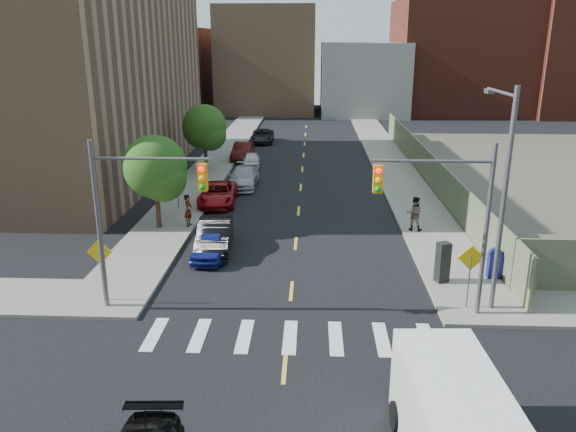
# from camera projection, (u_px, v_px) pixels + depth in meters

# --- Properties ---
(ground) EXTENTS (160.00, 160.00, 0.00)m
(ground) POSITION_uv_depth(u_px,v_px,m) (281.00, 404.00, 17.06)
(ground) COLOR black
(ground) RESTS_ON ground
(sidewalk_nw) EXTENTS (3.50, 73.00, 0.15)m
(sidewalk_nw) POSITION_uv_depth(u_px,v_px,m) (228.00, 147.00, 56.87)
(sidewalk_nw) COLOR gray
(sidewalk_nw) RESTS_ON ground
(sidewalk_ne) EXTENTS (3.50, 73.00, 0.15)m
(sidewalk_ne) POSITION_uv_depth(u_px,v_px,m) (381.00, 148.00, 56.22)
(sidewalk_ne) COLOR gray
(sidewalk_ne) RESTS_ON ground
(fence_north) EXTENTS (0.12, 44.00, 2.50)m
(fence_north) POSITION_uv_depth(u_px,v_px,m) (427.00, 166.00, 42.93)
(fence_north) COLOR #696F4E
(fence_north) RESTS_ON ground
(building_nw) EXTENTS (22.00, 30.00, 16.00)m
(building_nw) POSITION_uv_depth(u_px,v_px,m) (23.00, 73.00, 44.12)
(building_nw) COLOR #8C6B4C
(building_nw) RESTS_ON ground
(bg_bldg_west) EXTENTS (14.00, 18.00, 12.00)m
(bg_bldg_west) POSITION_uv_depth(u_px,v_px,m) (159.00, 71.00, 82.81)
(bg_bldg_west) COLOR #592319
(bg_bldg_west) RESTS_ON ground
(bg_bldg_midwest) EXTENTS (14.00, 16.00, 15.00)m
(bg_bldg_midwest) POSITION_uv_depth(u_px,v_px,m) (268.00, 60.00, 83.59)
(bg_bldg_midwest) COLOR #8C6B4C
(bg_bldg_midwest) RESTS_ON ground
(bg_bldg_center) EXTENTS (12.00, 16.00, 10.00)m
(bg_bldg_center) POSITION_uv_depth(u_px,v_px,m) (362.00, 78.00, 81.85)
(bg_bldg_center) COLOR gray
(bg_bldg_center) RESTS_ON ground
(bg_bldg_east) EXTENTS (18.00, 18.00, 16.00)m
(bg_bldg_east) POSITION_uv_depth(u_px,v_px,m) (458.00, 57.00, 82.26)
(bg_bldg_east) COLOR #592319
(bg_bldg_east) RESTS_ON ground
(bg_bldg_fareast) EXTENTS (14.00, 16.00, 18.00)m
(bg_bldg_fareast) POSITION_uv_depth(u_px,v_px,m) (576.00, 50.00, 79.38)
(bg_bldg_fareast) COLOR #592319
(bg_bldg_fareast) RESTS_ON ground
(signal_nw) EXTENTS (4.59, 0.30, 7.00)m
(signal_nw) POSITION_uv_depth(u_px,v_px,m) (135.00, 204.00, 21.65)
(signal_nw) COLOR #59595E
(signal_nw) RESTS_ON ground
(signal_ne) EXTENTS (4.59, 0.30, 7.00)m
(signal_ne) POSITION_uv_depth(u_px,v_px,m) (448.00, 207.00, 21.15)
(signal_ne) COLOR #59595E
(signal_ne) RESTS_ON ground
(streetlight_ne) EXTENTS (0.25, 3.70, 9.00)m
(streetlight_ne) POSITION_uv_depth(u_px,v_px,m) (502.00, 184.00, 21.70)
(streetlight_ne) COLOR #59595E
(streetlight_ne) RESTS_ON ground
(warn_sign_nw) EXTENTS (1.06, 0.06, 2.83)m
(warn_sign_nw) POSITION_uv_depth(u_px,v_px,m) (100.00, 259.00, 22.97)
(warn_sign_nw) COLOR #59595E
(warn_sign_nw) RESTS_ON ground
(warn_sign_ne) EXTENTS (1.06, 0.06, 2.83)m
(warn_sign_ne) POSITION_uv_depth(u_px,v_px,m) (470.00, 265.00, 22.34)
(warn_sign_ne) COLOR #59595E
(warn_sign_ne) RESTS_ON ground
(warn_sign_midwest) EXTENTS (1.06, 0.06, 2.83)m
(warn_sign_midwest) POSITION_uv_depth(u_px,v_px,m) (177.00, 180.00, 35.83)
(warn_sign_midwest) COLOR #59595E
(warn_sign_midwest) RESTS_ON ground
(tree_west_near) EXTENTS (3.66, 3.64, 5.52)m
(tree_west_near) POSITION_uv_depth(u_px,v_px,m) (155.00, 171.00, 31.62)
(tree_west_near) COLOR #332114
(tree_west_near) RESTS_ON ground
(tree_west_far) EXTENTS (3.66, 3.64, 5.52)m
(tree_west_far) POSITION_uv_depth(u_px,v_px,m) (205.00, 129.00, 45.90)
(tree_west_far) COLOR #332114
(tree_west_far) RESTS_ON ground
(parked_car_blue) EXTENTS (1.75, 3.98, 1.33)m
(parked_car_blue) POSITION_uv_depth(u_px,v_px,m) (211.00, 245.00, 28.31)
(parked_car_blue) COLOR navy
(parked_car_blue) RESTS_ON ground
(parked_car_black) EXTENTS (2.06, 4.93, 1.59)m
(parked_car_black) POSITION_uv_depth(u_px,v_px,m) (215.00, 235.00, 29.25)
(parked_car_black) COLOR black
(parked_car_black) RESTS_ON ground
(parked_car_red) EXTENTS (2.61, 5.18, 1.41)m
(parked_car_red) POSITION_uv_depth(u_px,v_px,m) (218.00, 194.00, 37.43)
(parked_car_red) COLOR maroon
(parked_car_red) RESTS_ON ground
(parked_car_silver) EXTENTS (2.18, 5.11, 1.47)m
(parked_car_silver) POSITION_uv_depth(u_px,v_px,m) (244.00, 177.00, 41.77)
(parked_car_silver) COLOR #A0A1A7
(parked_car_silver) RESTS_ON ground
(parked_car_white) EXTENTS (1.73, 3.73, 1.24)m
(parked_car_white) POSITION_uv_depth(u_px,v_px,m) (251.00, 160.00, 48.14)
(parked_car_white) COLOR silver
(parked_car_white) RESTS_ON ground
(parked_car_maroon) EXTENTS (1.77, 4.72, 1.54)m
(parked_car_maroon) POSITION_uv_depth(u_px,v_px,m) (243.00, 151.00, 51.04)
(parked_car_maroon) COLOR #3E0F0C
(parked_car_maroon) RESTS_ON ground
(parked_car_grey) EXTENTS (2.39, 5.02, 1.38)m
(parked_car_grey) POSITION_uv_depth(u_px,v_px,m) (262.00, 136.00, 59.51)
(parked_car_grey) COLOR black
(parked_car_grey) RESTS_ON ground
(cargo_van) EXTENTS (2.65, 5.90, 2.66)m
(cargo_van) POSITION_uv_depth(u_px,v_px,m) (455.00, 427.00, 13.96)
(cargo_van) COLOR white
(cargo_van) RESTS_ON ground
(mailbox) EXTENTS (0.59, 0.46, 1.43)m
(mailbox) POSITION_uv_depth(u_px,v_px,m) (495.00, 263.00, 25.52)
(mailbox) COLOR navy
(mailbox) RESTS_ON sidewalk_ne
(payphone) EXTENTS (0.68, 0.63, 1.85)m
(payphone) POSITION_uv_depth(u_px,v_px,m) (443.00, 262.00, 25.04)
(payphone) COLOR black
(payphone) RESTS_ON sidewalk_ne
(pedestrian_west) EXTENTS (0.51, 0.72, 1.87)m
(pedestrian_west) POSITION_uv_depth(u_px,v_px,m) (188.00, 210.00, 32.53)
(pedestrian_west) COLOR gray
(pedestrian_west) RESTS_ON sidewalk_nw
(pedestrian_east) EXTENTS (1.13, 0.99, 1.96)m
(pedestrian_east) POSITION_uv_depth(u_px,v_px,m) (414.00, 214.00, 31.78)
(pedestrian_east) COLOR gray
(pedestrian_east) RESTS_ON sidewalk_ne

